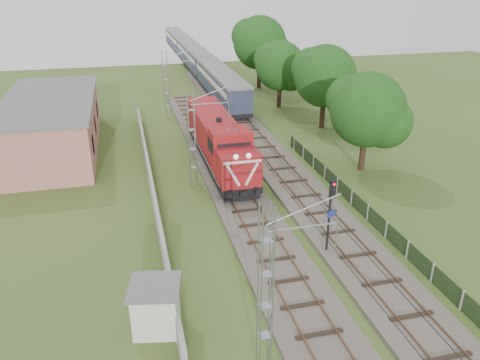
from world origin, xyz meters
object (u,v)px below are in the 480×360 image
object	(u,v)px
coach_rake	(194,56)
relay_hut	(156,306)
locomotive	(218,138)
signal_post	(331,204)

from	to	relation	value
coach_rake	relay_hut	distance (m)	68.13
locomotive	coach_rake	xyz separation A→B (m)	(5.00, 46.03, 0.21)
signal_post	locomotive	bearing A→B (deg)	101.37
locomotive	relay_hut	xyz separation A→B (m)	(-7.40, -20.94, -1.10)
coach_rake	signal_post	distance (m)	62.95
coach_rake	relay_hut	xyz separation A→B (m)	(-12.40, -66.98, -1.30)
signal_post	relay_hut	bearing A→B (deg)	-159.39
locomotive	signal_post	bearing A→B (deg)	-78.63
coach_rake	signal_post	xyz separation A→B (m)	(-1.60, -62.92, 0.97)
locomotive	signal_post	world-z (taller)	signal_post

